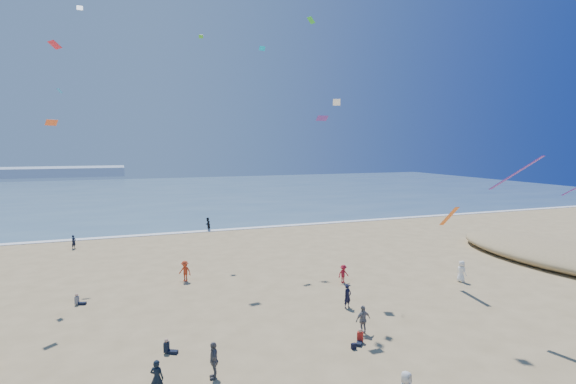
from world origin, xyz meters
name	(u,v)px	position (x,y,z in m)	size (l,w,h in m)	color
ocean	(150,194)	(0.00, 95.00, 0.03)	(220.00, 100.00, 0.06)	#476B84
surf_line	(174,233)	(0.00, 45.00, 0.04)	(220.00, 1.20, 0.08)	white
standing_flyers	(290,303)	(4.14, 13.39, 0.88)	(33.66, 49.25, 1.86)	slate
seated_group	(242,361)	(-0.65, 7.61, 0.42)	(16.90, 25.63, 0.84)	white
navy_bag	(354,346)	(5.77, 7.57, 0.17)	(0.28, 0.18, 0.34)	black
kites_aloft	(354,89)	(9.09, 14.10, 15.22)	(45.51, 40.59, 29.20)	white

